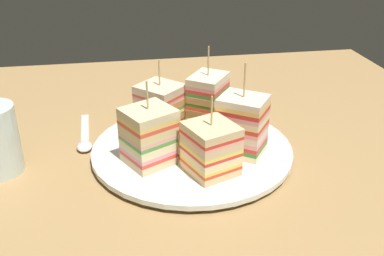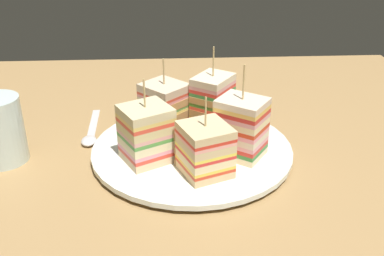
{
  "view_description": "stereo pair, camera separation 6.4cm",
  "coord_description": "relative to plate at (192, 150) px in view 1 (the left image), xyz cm",
  "views": [
    {
      "loc": [
        -9.47,
        -56.28,
        32.8
      ],
      "look_at": [
        0.0,
        0.0,
        4.34
      ],
      "focal_mm": 42.05,
      "sensor_mm": 36.0,
      "label": 1
    },
    {
      "loc": [
        -3.14,
        -56.99,
        32.8
      ],
      "look_at": [
        0.0,
        0.0,
        4.34
      ],
      "focal_mm": 42.05,
      "sensor_mm": 36.0,
      "label": 2
    }
  ],
  "objects": [
    {
      "name": "ground_plane",
      "position": [
        0.0,
        0.0,
        -1.71
      ],
      "size": [
        97.0,
        91.85,
        1.8
      ],
      "primitive_type": "cube",
      "color": "#A17B4B"
    },
    {
      "name": "sandwich_wedge_0",
      "position": [
        6.54,
        -2.62,
        4.71
      ],
      "size": [
        8.03,
        7.77,
        13.2
      ],
      "rotation": [
        0.0,
        0.0,
        8.82
      ],
      "color": "beige",
      "rests_on": "plate"
    },
    {
      "name": "sandwich_wedge_2",
      "position": [
        -3.81,
        5.92,
        4.25
      ],
      "size": [
        8.29,
        8.29,
        11.38
      ],
      "rotation": [
        0.0,
        0.0,
        11.78
      ],
      "color": "beige",
      "rests_on": "plate"
    },
    {
      "name": "sandwich_wedge_4",
      "position": [
        1.27,
        -6.92,
        3.87
      ],
      "size": [
        7.66,
        7.89,
        10.64
      ],
      "rotation": [
        0.0,
        0.0,
        14.52
      ],
      "color": "#E1B981",
      "rests_on": "plate"
    },
    {
      "name": "spoon",
      "position": [
        -15.62,
        6.27,
        -0.42
      ],
      "size": [
        2.45,
        14.07,
        1.0
      ],
      "rotation": [
        0.0,
        0.0,
        4.76
      ],
      "color": "silver",
      "rests_on": "ground_plane"
    },
    {
      "name": "sandwich_wedge_1",
      "position": [
        3.47,
        6.13,
        4.77
      ],
      "size": [
        7.38,
        7.76,
        13.0
      ],
      "rotation": [
        0.0,
        0.0,
        10.38
      ],
      "color": "#D8B47A",
      "rests_on": "plate"
    },
    {
      "name": "sandwich_wedge_3",
      "position": [
        -6.27,
        -3.2,
        4.42
      ],
      "size": [
        8.18,
        8.01,
        11.69
      ],
      "rotation": [
        0.0,
        0.0,
        13.06
      ],
      "color": "beige",
      "rests_on": "plate"
    },
    {
      "name": "plate",
      "position": [
        0.0,
        0.0,
        0.0
      ],
      "size": [
        28.87,
        28.87,
        1.34
      ],
      "color": "white",
      "rests_on": "ground_plane"
    },
    {
      "name": "chip_pile",
      "position": [
        -0.65,
        -0.91,
        2.14
      ],
      "size": [
        7.96,
        7.11,
        3.22
      ],
      "color": "#DED06B",
      "rests_on": "plate"
    }
  ]
}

